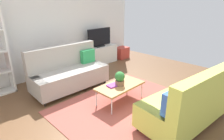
{
  "coord_description": "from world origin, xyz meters",
  "views": [
    {
      "loc": [
        -2.7,
        -2.33,
        2.13
      ],
      "look_at": [
        0.13,
        0.44,
        0.65
      ],
      "focal_mm": 29.27,
      "sensor_mm": 36.0,
      "label": 1
    }
  ],
  "objects": [
    {
      "name": "tv",
      "position": [
        1.54,
        2.44,
        0.95
      ],
      "size": [
        1.0,
        0.2,
        0.64
      ],
      "color": "black",
      "rests_on": "tv_console"
    },
    {
      "name": "bottle_1",
      "position": [
        1.21,
        2.42,
        0.74
      ],
      "size": [
        0.05,
        0.05,
        0.2
      ],
      "primitive_type": "cylinder",
      "color": "#3F8C4C",
      "rests_on": "tv_console"
    },
    {
      "name": "tv_console",
      "position": [
        1.54,
        2.46,
        0.32
      ],
      "size": [
        1.4,
        0.44,
        0.64
      ],
      "primitive_type": "cube",
      "color": "silver",
      "rests_on": "ground_plane"
    },
    {
      "name": "bottle_0",
      "position": [
        1.1,
        2.42,
        0.75
      ],
      "size": [
        0.06,
        0.06,
        0.23
      ],
      "primitive_type": "cylinder",
      "color": "#262626",
      "rests_on": "tv_console"
    },
    {
      "name": "table_book_0",
      "position": [
        -0.13,
        0.17,
        0.44
      ],
      "size": [
        0.26,
        0.21,
        0.03
      ],
      "primitive_type": "cube",
      "rotation": [
        0.0,
        0.0,
        -0.13
      ],
      "color": "purple",
      "rests_on": "coffee_table"
    },
    {
      "name": "wall_far",
      "position": [
        0.0,
        2.8,
        1.45
      ],
      "size": [
        6.4,
        0.12,
        2.9
      ],
      "primitive_type": "cube",
      "color": "white",
      "rests_on": "ground_plane"
    },
    {
      "name": "coffee_table",
      "position": [
        0.03,
        0.09,
        0.39
      ],
      "size": [
        1.1,
        0.56,
        0.42
      ],
      "color": "#9E7042",
      "rests_on": "ground_plane"
    },
    {
      "name": "area_rug",
      "position": [
        -0.02,
        -0.11,
        0.01
      ],
      "size": [
        2.9,
        2.2,
        0.01
      ],
      "primitive_type": "cube",
      "color": "#9E4C42",
      "rests_on": "ground_plane"
    },
    {
      "name": "couch_beige",
      "position": [
        -0.36,
        1.51,
        0.44
      ],
      "size": [
        1.93,
        0.91,
        1.1
      ],
      "rotation": [
        0.0,
        0.0,
        3.11
      ],
      "color": "gray",
      "rests_on": "ground_plane"
    },
    {
      "name": "potted_plant",
      "position": [
        0.01,
        0.09,
        0.58
      ],
      "size": [
        0.22,
        0.22,
        0.31
      ],
      "color": "brown",
      "rests_on": "coffee_table"
    },
    {
      "name": "storage_trunk",
      "position": [
        2.64,
        2.36,
        0.22
      ],
      "size": [
        0.52,
        0.4,
        0.44
      ],
      "primitive_type": "cube",
      "color": "#B2382D",
      "rests_on": "ground_plane"
    },
    {
      "name": "couch_green",
      "position": [
        0.3,
        -1.33,
        0.45
      ],
      "size": [
        1.99,
        1.08,
        1.1
      ],
      "rotation": [
        0.0,
        0.0,
        -0.13
      ],
      "color": "#C1CC51",
      "rests_on": "ground_plane"
    },
    {
      "name": "vase_0",
      "position": [
        0.96,
        2.51,
        0.7
      ],
      "size": [
        0.08,
        0.08,
        0.13
      ],
      "primitive_type": "cylinder",
      "color": "#B24C4C",
      "rests_on": "tv_console"
    },
    {
      "name": "ground_plane",
      "position": [
        0.0,
        0.0,
        0.0
      ],
      "size": [
        7.68,
        7.68,
        0.0
      ],
      "primitive_type": "plane",
      "color": "brown"
    }
  ]
}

